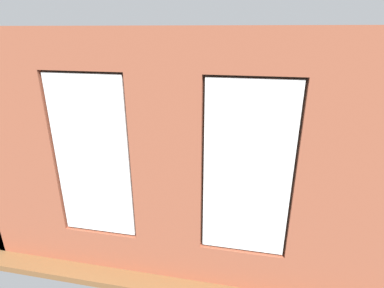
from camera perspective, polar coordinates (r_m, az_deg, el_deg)
ground_plane at (r=6.94m, az=1.78°, el=-8.03°), size 6.22×6.19×0.10m
brick_wall_with_windows at (r=3.81m, az=-4.83°, el=-5.05°), size 5.62×0.30×3.35m
white_wall_right at (r=7.09m, az=-21.06°, el=6.21°), size 0.10×5.19×3.35m
couch_by_window at (r=5.09m, az=-5.39°, el=-15.03°), size 1.91×0.87×0.80m
couch_left at (r=6.34m, az=20.36°, el=-8.57°), size 1.02×2.00×0.80m
coffee_table at (r=7.11m, az=-1.42°, el=-3.61°), size 1.56×0.83×0.40m
cup_ceramic at (r=7.07m, az=-1.42°, el=-2.97°), size 0.07×0.07×0.09m
candle_jar at (r=7.21m, az=-2.76°, el=-2.47°), size 0.08×0.08×0.10m
table_plant_small at (r=7.04m, az=-5.39°, el=-2.36°), size 0.15×0.15×0.25m
remote_silver at (r=6.95m, az=-0.70°, el=-3.69°), size 0.17×0.13×0.02m
remote_black at (r=7.14m, az=2.21°, el=-3.01°), size 0.18×0.11×0.02m
media_console at (r=7.63m, az=-16.60°, el=-3.41°), size 1.14×0.42×0.56m
tv_flatscreen at (r=7.38m, az=-17.16°, el=1.67°), size 1.22×0.20×0.87m
papasan_chair at (r=8.39m, az=1.95°, el=0.95°), size 1.11×1.11×0.69m
potted_plant_foreground_right at (r=9.03m, az=-9.60°, el=3.58°), size 0.65×0.65×0.98m
potted_plant_beside_window_right at (r=5.22m, az=-17.80°, el=-10.62°), size 0.82×0.86×1.05m
potted_plant_between_couches at (r=4.74m, az=11.58°, el=-12.21°), size 1.03×1.07×1.40m
potted_plant_corner_near_left at (r=8.62m, az=19.25°, el=1.55°), size 0.60×0.60×0.97m
potted_plant_near_tv at (r=6.45m, az=-16.67°, el=-5.00°), size 1.02×1.10×1.17m
potted_plant_corner_far_left at (r=4.78m, az=25.74°, el=-13.93°), size 0.77×0.78×1.23m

